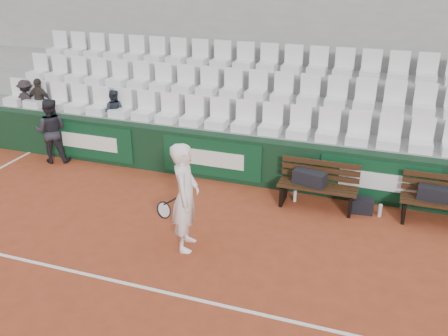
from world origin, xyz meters
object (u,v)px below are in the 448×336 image
spectator_c (112,93)px  bench_left (317,196)px  sports_bag_left (309,178)px  sports_bag_right (433,193)px  bench_right (442,213)px  ball_kid (51,131)px  tennis_player (185,197)px  spectator_b (37,83)px  water_bottle_near (295,196)px  spectator_a (24,84)px  water_bottle_far (380,211)px  sports_bag_ground (361,205)px

spectator_c → bench_left: bearing=155.9°
sports_bag_left → sports_bag_right: bearing=2.6°
bench_right → spectator_c: 7.48m
bench_left → ball_kid: size_ratio=0.99×
tennis_player → ball_kid: (-4.38, 2.36, -0.17)m
tennis_player → spectator_b: spectator_b is taller
bench_left → water_bottle_near: size_ratio=6.34×
bench_left → tennis_player: tennis_player is taller
spectator_a → spectator_b: (0.41, 0.00, 0.04)m
sports_bag_left → spectator_b: spectator_b is taller
tennis_player → spectator_b: (-5.31, 3.25, 0.65)m
water_bottle_near → water_bottle_far: bearing=-3.0°
bench_left → spectator_a: size_ratio=1.38×
bench_right → spectator_c: (-7.29, 1.05, 1.30)m
water_bottle_far → ball_kid: size_ratio=0.16×
sports_bag_ground → spectator_c: bearing=169.8°
bench_right → ball_kid: (-8.44, 0.16, 0.53)m
sports_bag_left → spectator_a: (-7.36, 1.11, 0.96)m
bench_right → spectator_a: 9.92m
water_bottle_far → spectator_c: (-6.22, 1.12, 1.40)m
bench_right → sports_bag_right: 0.41m
spectator_c → spectator_b: bearing=-11.4°
water_bottle_far → bench_left: bearing=-179.3°
water_bottle_far → spectator_a: (-8.72, 1.12, 1.42)m
bench_right → sports_bag_ground: (-1.42, -0.00, -0.09)m
tennis_player → sports_bag_right: bearing=30.2°
water_bottle_far → ball_kid: 7.41m
water_bottle_near → water_bottle_far: size_ratio=0.96×
bench_left → sports_bag_ground: bearing=5.5°
sports_bag_right → spectator_c: size_ratio=0.50×
sports_bag_ground → water_bottle_far: 0.36m
water_bottle_near → ball_kid: ball_kid is taller
spectator_c → water_bottle_far: bearing=158.4°
sports_bag_ground → tennis_player: 3.52m
water_bottle_far → spectator_c: bearing=169.8°
spectator_b → sports_bag_right: bearing=174.1°
spectator_b → ball_kid: bearing=136.7°
spectator_b → bench_right: bearing=174.0°
ball_kid → spectator_c: (1.16, 0.89, 0.77)m
sports_bag_ground → sports_bag_right: bearing=2.2°
water_bottle_near → spectator_c: 4.92m
spectator_c → water_bottle_near: bearing=155.9°
sports_bag_left → tennis_player: (-1.64, -2.14, 0.34)m
bench_left → spectator_c: 5.32m
sports_bag_right → spectator_b: bearing=173.7°
bench_left → sports_bag_right: (2.04, 0.13, 0.35)m
bench_right → ball_kid: size_ratio=0.99×
sports_bag_right → spectator_b: 9.28m
sports_bag_left → water_bottle_near: sports_bag_left is taller
water_bottle_far → spectator_b: (-8.31, 1.12, 1.45)m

